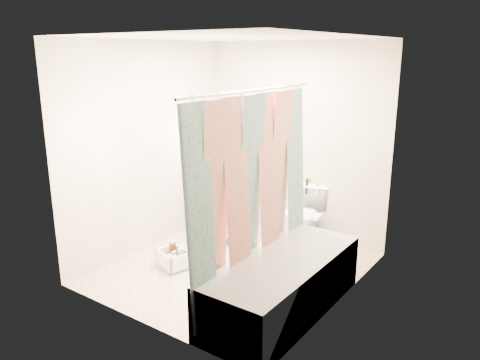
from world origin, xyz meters
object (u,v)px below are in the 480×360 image
Objects in this scene: bathtub at (283,283)px; cleaning_caddy at (174,260)px; plumber at (234,179)px; toilet at (306,216)px.

cleaning_caddy is at bearing 177.40° from bathtub.
toilet is at bearing 116.28° from plumber.
toilet is at bearing 110.23° from bathtub.
bathtub reaches higher than cleaning_caddy.
cleaning_caddy is (-0.09, -0.99, -0.70)m from plumber.
plumber is (-1.30, 1.06, 0.52)m from bathtub.
toilet is 0.98m from plumber.
toilet is (-0.55, 1.49, 0.08)m from bathtub.
cleaning_caddy is (-1.39, 0.06, -0.18)m from bathtub.
plumber is at bearing -156.35° from toilet.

